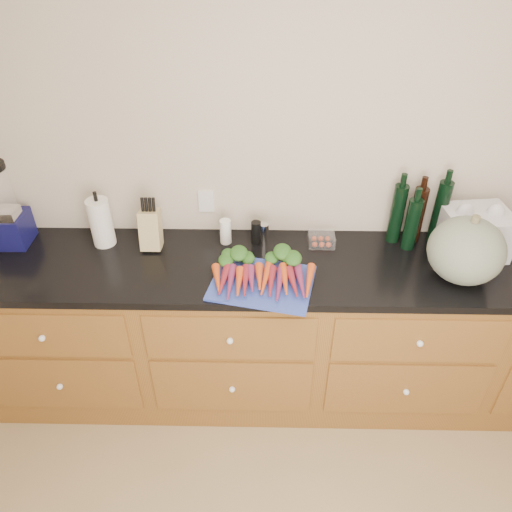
{
  "coord_description": "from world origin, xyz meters",
  "views": [
    {
      "loc": [
        -0.29,
        -0.67,
        2.46
      ],
      "look_at": [
        -0.33,
        1.2,
        1.06
      ],
      "focal_mm": 35.0,
      "sensor_mm": 36.0,
      "label": 1
    }
  ],
  "objects_px": {
    "squash": "(466,250)",
    "blender_appliance": "(4,210)",
    "cutting_board": "(262,283)",
    "knife_block": "(151,229)",
    "paper_towel": "(101,222)",
    "carrots": "(262,273)",
    "tomato_box": "(321,239)"
  },
  "relations": [
    {
      "from": "carrots",
      "to": "cutting_board",
      "type": "bearing_deg",
      "value": -90.0
    },
    {
      "from": "squash",
      "to": "cutting_board",
      "type": "bearing_deg",
      "value": -175.71
    },
    {
      "from": "carrots",
      "to": "tomato_box",
      "type": "distance_m",
      "value": 0.43
    },
    {
      "from": "blender_appliance",
      "to": "tomato_box",
      "type": "height_order",
      "value": "blender_appliance"
    },
    {
      "from": "knife_block",
      "to": "paper_towel",
      "type": "bearing_deg",
      "value": 175.54
    },
    {
      "from": "carrots",
      "to": "knife_block",
      "type": "bearing_deg",
      "value": 155.32
    },
    {
      "from": "cutting_board",
      "to": "squash",
      "type": "xyz_separation_m",
      "value": [
        0.94,
        0.07,
        0.15
      ]
    },
    {
      "from": "knife_block",
      "to": "tomato_box",
      "type": "relative_size",
      "value": 1.51
    },
    {
      "from": "blender_appliance",
      "to": "knife_block",
      "type": "xyz_separation_m",
      "value": [
        0.74,
        -0.02,
        -0.1
      ]
    },
    {
      "from": "carrots",
      "to": "paper_towel",
      "type": "xyz_separation_m",
      "value": [
        -0.83,
        0.28,
        0.09
      ]
    },
    {
      "from": "blender_appliance",
      "to": "paper_towel",
      "type": "relative_size",
      "value": 1.76
    },
    {
      "from": "squash",
      "to": "knife_block",
      "type": "bearing_deg",
      "value": 171.42
    },
    {
      "from": "paper_towel",
      "to": "knife_block",
      "type": "xyz_separation_m",
      "value": [
        0.26,
        -0.02,
        -0.03
      ]
    },
    {
      "from": "squash",
      "to": "paper_towel",
      "type": "relative_size",
      "value": 1.36
    },
    {
      "from": "carrots",
      "to": "tomato_box",
      "type": "bearing_deg",
      "value": 43.74
    },
    {
      "from": "carrots",
      "to": "paper_towel",
      "type": "distance_m",
      "value": 0.88
    },
    {
      "from": "tomato_box",
      "to": "cutting_board",
      "type": "bearing_deg",
      "value": -132.93
    },
    {
      "from": "blender_appliance",
      "to": "tomato_box",
      "type": "xyz_separation_m",
      "value": [
        1.62,
        0.01,
        -0.17
      ]
    },
    {
      "from": "tomato_box",
      "to": "knife_block",
      "type": "bearing_deg",
      "value": -178.05
    },
    {
      "from": "squash",
      "to": "blender_appliance",
      "type": "bearing_deg",
      "value": 173.76
    },
    {
      "from": "cutting_board",
      "to": "carrots",
      "type": "distance_m",
      "value": 0.05
    },
    {
      "from": "cutting_board",
      "to": "blender_appliance",
      "type": "relative_size",
      "value": 1.04
    },
    {
      "from": "blender_appliance",
      "to": "cutting_board",
      "type": "bearing_deg",
      "value": -13.63
    },
    {
      "from": "cutting_board",
      "to": "paper_towel",
      "type": "height_order",
      "value": "paper_towel"
    },
    {
      "from": "paper_towel",
      "to": "tomato_box",
      "type": "xyz_separation_m",
      "value": [
        1.14,
        0.01,
        -0.1
      ]
    },
    {
      "from": "cutting_board",
      "to": "knife_block",
      "type": "bearing_deg",
      "value": 152.41
    },
    {
      "from": "squash",
      "to": "blender_appliance",
      "type": "relative_size",
      "value": 0.77
    },
    {
      "from": "knife_block",
      "to": "tomato_box",
      "type": "xyz_separation_m",
      "value": [
        0.88,
        0.03,
        -0.07
      ]
    },
    {
      "from": "carrots",
      "to": "paper_towel",
      "type": "relative_size",
      "value": 1.8
    },
    {
      "from": "squash",
      "to": "knife_block",
      "type": "relative_size",
      "value": 1.71
    },
    {
      "from": "carrots",
      "to": "paper_towel",
      "type": "height_order",
      "value": "paper_towel"
    },
    {
      "from": "paper_towel",
      "to": "tomato_box",
      "type": "relative_size",
      "value": 1.91
    }
  ]
}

